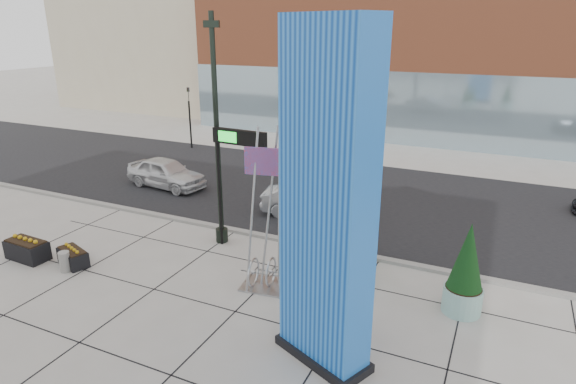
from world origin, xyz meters
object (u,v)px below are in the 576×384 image
at_px(car_white_west, 166,173).
at_px(public_art_sculpture, 278,250).
at_px(blue_pylon, 327,211).
at_px(concrete_bollard, 65,262).
at_px(overhead_street_sign, 236,147).
at_px(car_silver_mid, 310,201).
at_px(lamp_post, 218,155).

bearing_deg(car_white_west, public_art_sculpture, -118.04).
bearing_deg(public_art_sculpture, blue_pylon, -52.75).
height_order(concrete_bollard, car_white_west, car_white_west).
bearing_deg(blue_pylon, overhead_street_sign, 162.07).
bearing_deg(car_silver_mid, concrete_bollard, 134.48).
bearing_deg(public_art_sculpture, lamp_post, 140.05).
relative_size(lamp_post, public_art_sculpture, 1.62).
xyz_separation_m(public_art_sculpture, car_silver_mid, (-1.47, 6.22, -0.67)).
xyz_separation_m(public_art_sculpture, overhead_street_sign, (-2.64, 2.08, 2.53)).
xyz_separation_m(overhead_street_sign, car_silver_mid, (1.18, 4.13, -3.20)).
bearing_deg(lamp_post, public_art_sculpture, -32.83).
height_order(lamp_post, concrete_bollard, lamp_post).
xyz_separation_m(lamp_post, concrete_bollard, (-3.54, -4.31, -3.09)).
bearing_deg(blue_pylon, concrete_bollard, -159.05).
relative_size(overhead_street_sign, car_white_west, 1.03).
xyz_separation_m(lamp_post, public_art_sculpture, (3.54, -2.29, -2.08)).
height_order(overhead_street_sign, car_white_west, overhead_street_sign).
xyz_separation_m(lamp_post, overhead_street_sign, (0.90, -0.20, 0.45)).
distance_m(public_art_sculpture, overhead_street_sign, 4.21).
height_order(lamp_post, overhead_street_sign, lamp_post).
height_order(blue_pylon, car_white_west, blue_pylon).
xyz_separation_m(blue_pylon, lamp_post, (-6.04, 4.84, -0.52)).
height_order(overhead_street_sign, car_silver_mid, overhead_street_sign).
height_order(blue_pylon, concrete_bollard, blue_pylon).
distance_m(lamp_post, car_silver_mid, 5.23).
relative_size(overhead_street_sign, car_silver_mid, 1.08).
bearing_deg(overhead_street_sign, car_white_west, 149.64).
bearing_deg(overhead_street_sign, blue_pylon, -38.93).
distance_m(overhead_street_sign, car_white_west, 9.04).
xyz_separation_m(overhead_street_sign, car_white_west, (-7.07, 4.67, -3.14)).
bearing_deg(concrete_bollard, overhead_street_sign, 42.78).
height_order(blue_pylon, overhead_street_sign, blue_pylon).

